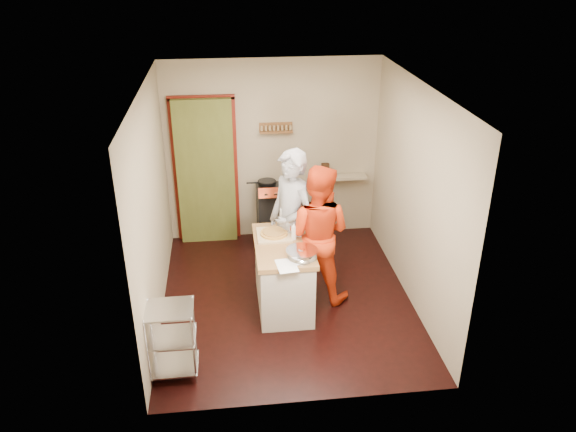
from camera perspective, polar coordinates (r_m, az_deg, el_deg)
The scene contains 10 objects.
floor at distance 7.00m, azimuth -0.14°, elevation -8.32°, with size 3.50×3.50×0.00m, color black.
back_wall at distance 8.04m, azimuth -6.16°, elevation 5.32°, with size 3.00×0.44×2.60m.
left_wall at distance 6.38m, azimuth -13.66°, elevation 0.73°, with size 0.04×3.50×2.60m, color gray.
right_wall at distance 6.68m, azimuth 12.74°, elevation 2.00°, with size 0.04×3.50×2.60m, color gray.
ceiling at distance 5.94m, azimuth -0.17°, elevation 13.01°, with size 3.00×3.50×0.02m, color white.
stove at distance 8.01m, azimuth -0.96°, elevation 0.08°, with size 0.60×0.63×1.00m.
wire_shelving at distance 5.77m, azimuth -11.75°, elevation -12.03°, with size 0.48×0.40×0.80m.
island at distance 6.64m, azimuth -0.42°, elevation -5.78°, with size 0.67×1.21×1.15m.
person_stripe at distance 6.71m, azimuth 0.31°, elevation -0.80°, with size 0.67×0.44×1.84m, color silver.
person_red at distance 6.65m, azimuth 2.97°, elevation -1.77°, with size 0.83×0.65×1.71m, color red.
Camera 1 is at (-0.65, -5.75, 3.93)m, focal length 35.00 mm.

